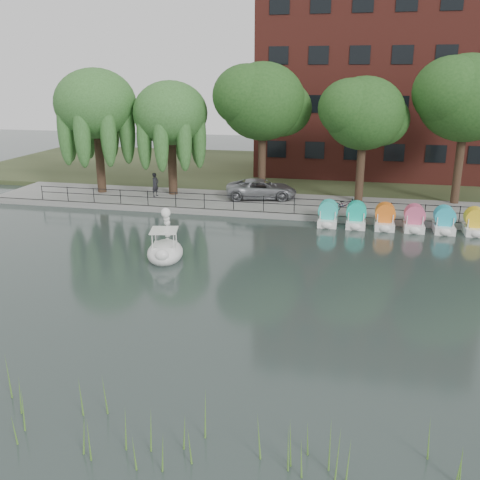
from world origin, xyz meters
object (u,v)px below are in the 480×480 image
(minivan, at_px, (261,188))
(swan_boat, at_px, (165,248))
(pedestrian, at_px, (155,183))
(bicycle, at_px, (345,204))

(minivan, distance_m, swan_boat, 12.96)
(pedestrian, bearing_deg, swan_boat, -137.23)
(bicycle, xyz_separation_m, pedestrian, (-13.65, 1.50, 0.49))
(minivan, height_order, pedestrian, pedestrian)
(minivan, relative_size, bicycle, 3.34)
(minivan, relative_size, pedestrian, 2.91)
(minivan, distance_m, bicycle, 6.47)
(pedestrian, relative_size, swan_boat, 0.62)
(bicycle, bearing_deg, minivan, 57.29)
(pedestrian, bearing_deg, minivan, -63.48)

